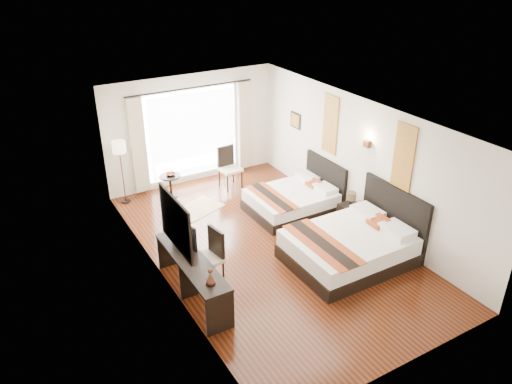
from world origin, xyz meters
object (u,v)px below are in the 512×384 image
console_desk (193,278)px  television (179,233)px  nightstand (352,217)px  window_chair (230,175)px  bed_near (352,245)px  bed_far (295,199)px  vase (359,208)px  side_table (171,186)px  fruit_bowl (171,174)px  floor_lamp (119,151)px  desk_chair (208,267)px  table_lamp (351,197)px

console_desk → television: bearing=87.9°
nightstand → window_chair: 3.42m
bed_near → bed_far: (0.18, 2.25, -0.05)m
vase → side_table: bearing=128.8°
bed_far → fruit_bowl: size_ratio=8.42×
bed_near → vase: 1.17m
bed_near → console_desk: (-3.13, 0.55, 0.04)m
floor_lamp → window_chair: (2.56, -0.55, -0.99)m
desk_chair → table_lamp: bearing=174.8°
bed_far → window_chair: bed_far is taller
side_table → nightstand: bearing=-49.7°
console_desk → side_table: (1.09, 3.81, -0.09)m
nightstand → bed_near: bearing=-130.1°
window_chair → desk_chair: bearing=-36.8°
nightstand → window_chair: window_chair is taller
bed_near → console_desk: bed_near is taller
floor_lamp → window_chair: bearing=-12.2°
bed_far → fruit_bowl: bed_far is taller
table_lamp → television: bearing=178.9°
bed_far → nightstand: bearing=-63.4°
console_desk → television: size_ratio=2.70×
table_lamp → console_desk: (-3.93, -0.48, -0.35)m
table_lamp → desk_chair: (-3.52, -0.25, -0.41)m
nightstand → desk_chair: bearing=-176.7°
vase → television: 3.98m
table_lamp → television: size_ratio=0.41×
fruit_bowl → window_chair: (1.48, -0.24, -0.28)m
nightstand → floor_lamp: size_ratio=0.35×
bed_near → desk_chair: size_ratio=2.21×
television → fruit_bowl: television is taller
floor_lamp → fruit_bowl: (1.08, -0.31, -0.71)m
nightstand → table_lamp: size_ratio=1.61×
table_lamp → nightstand: bearing=-65.6°
bed_near → floor_lamp: (-3.09, 4.67, 0.97)m
table_lamp → floor_lamp: (-3.89, 3.64, 0.58)m
table_lamp → side_table: 4.40m
vase → bed_far: bearing=113.9°
bed_near → table_lamp: bed_near is taller
table_lamp → console_desk: table_lamp is taller
side_table → window_chair: size_ratio=0.54×
table_lamp → side_table: table_lamp is taller
television → window_chair: bearing=-50.6°
bed_near → fruit_bowl: 4.81m
console_desk → floor_lamp: 4.23m
fruit_bowl → window_chair: 1.53m
vase → console_desk: size_ratio=0.06×
table_lamp → television: television is taller
vase → side_table: 4.59m
bed_near → floor_lamp: bearing=123.5°
bed_far → table_lamp: (0.62, -1.23, 0.44)m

